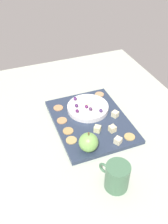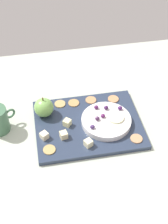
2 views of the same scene
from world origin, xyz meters
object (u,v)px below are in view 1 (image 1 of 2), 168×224
cracker_1 (71,140)px  grape_5 (77,111)px  apple_whole (88,142)px  apple_slice_0 (86,101)px  cracker_4 (130,137)px  grape_3 (77,106)px  cheese_cube_0 (115,114)px  cracker_2 (58,108)px  cheese_cube_1 (118,141)px  grape_1 (91,109)px  cracker_3 (99,94)px  serving_dish (88,108)px  cracker_5 (62,121)px  grape_0 (75,99)px  cup (117,176)px  grape_4 (86,107)px  platter (91,121)px  cheese_cube_2 (112,129)px  grape_2 (101,111)px  cracker_0 (68,131)px  cheese_cube_3 (97,129)px

cracker_1 → grape_5: 14.55cm
apple_whole → apple_slice_0: 26.00cm
cracker_4 → grape_3: bearing=-148.9°
cheese_cube_0 → grape_5: grape_5 is taller
cracker_2 → grape_3: size_ratio=2.53×
cheese_cube_1 → grape_1: bearing=-170.7°
cracker_3 → cracker_2: bearing=-82.3°
cracker_4 → grape_5: grape_5 is taller
serving_dish → cracker_2: 12.93cm
cracker_5 → grape_3: size_ratio=2.53×
serving_dish → cracker_3: bearing=132.5°
cheese_cube_1 → grape_0: size_ratio=1.47×
grape_0 → cup: 43.51cm
grape_0 → apple_slice_0: (2.58, 4.10, -0.46)cm
cracker_5 → apple_slice_0: size_ratio=0.71×
cracker_2 → grape_4: grape_4 is taller
cracker_5 → grape_3: 9.20cm
cracker_2 → grape_3: bearing=56.2°
platter → grape_0: grape_0 is taller
apple_whole → cheese_cube_1: bearing=84.5°
cracker_2 → cracker_4: (26.82, 20.24, 0.00)cm
apple_slice_0 → grape_0: bearing=-122.2°
cheese_cube_1 → apple_whole: bearing=-95.5°
cheese_cube_1 → apple_slice_0: size_ratio=0.41×
cheese_cube_2 → cracker_1: size_ratio=0.58×
grape_1 → grape_3: 6.35cm
cracker_3 → grape_3: (7.41, -13.97, 2.66)cm
cracker_2 → grape_3: 8.66cm
apple_whole → cracker_2: apple_whole is taller
grape_1 → grape_2: size_ratio=1.00×
cracker_2 → platter: bearing=41.1°
cheese_cube_0 → cracker_5: size_ratio=0.58×
cracker_1 → grape_1: grape_1 is taller
apple_whole → grape_0: bearing=170.8°
apple_whole → cheese_cube_0: 21.94cm
grape_5 → cup: size_ratio=0.16×
apple_whole → cracker_1: apple_whole is taller
cracker_0 → grape_4: 14.40cm
platter → cheese_cube_0: (1.45, 10.19, 2.02)cm
grape_0 → grape_2: 13.75cm
cheese_cube_3 → grape_5: (-11.34, -4.20, 1.60)cm
cheese_cube_0 → cracker_3: (-16.18, 0.26, -1.00)cm
cracker_3 → grape_2: grape_2 is taller
grape_2 → cup: cup is taller
platter → grape_3: (-7.32, -3.52, 3.68)cm
apple_slice_0 → grape_5: bearing=-46.0°
grape_3 → apple_slice_0: size_ratio=0.28×
grape_0 → grape_2: grape_0 is taller
cheese_cube_2 → grape_0: 23.10cm
grape_4 → cheese_cube_1: bearing=10.9°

